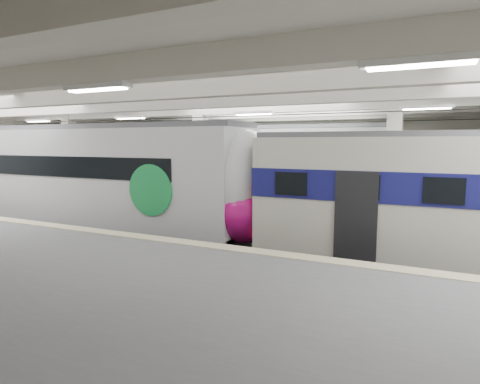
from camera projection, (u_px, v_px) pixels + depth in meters
The scene contains 3 objects.
station_hall at pixel (205, 162), 12.18m from camera, with size 36.00×24.00×5.75m.
modern_emu at pixel (126, 183), 15.84m from camera, with size 14.07×2.91×4.53m.
far_train at pixel (238, 172), 19.78m from camera, with size 14.53×3.28×4.60m.
Camera 1 is at (6.22, -12.29, 3.83)m, focal length 30.00 mm.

